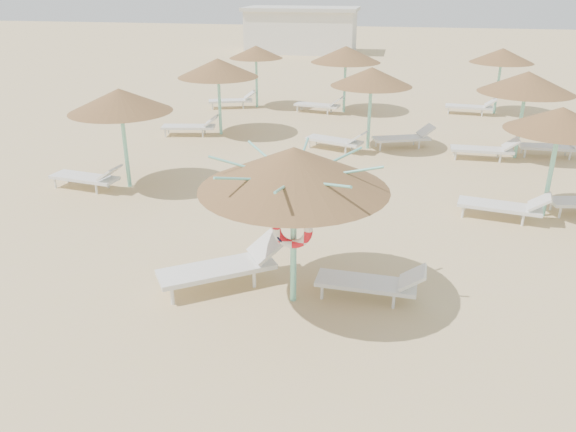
# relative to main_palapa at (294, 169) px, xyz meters

# --- Properties ---
(ground) EXTENTS (120.00, 120.00, 0.00)m
(ground) POSITION_rel_main_palapa_xyz_m (0.09, 0.18, -2.47)
(ground) COLOR tan
(ground) RESTS_ON ground
(main_palapa) EXTENTS (3.18, 3.18, 2.85)m
(main_palapa) POSITION_rel_main_palapa_xyz_m (0.00, 0.00, 0.00)
(main_palapa) COLOR #7FDCC5
(main_palapa) RESTS_ON ground
(lounger_main_a) EXTENTS (2.31, 1.88, 0.84)m
(lounger_main_a) POSITION_rel_main_palapa_xyz_m (-1.35, 0.28, -2.07)
(lounger_main_a) COLOR silver
(lounger_main_a) RESTS_ON ground
(lounger_main_b) EXTENTS (1.95, 0.68, 0.70)m
(lounger_main_b) POSITION_rel_main_palapa_xyz_m (1.40, 0.32, -2.14)
(lounger_main_b) COLOR silver
(lounger_main_b) RESTS_ON ground
(palapa_field) EXTENTS (15.23, 13.97, 2.72)m
(palapa_field) POSITION_rel_main_palapa_xyz_m (0.18, 10.92, -0.16)
(palapa_field) COLOR #7FDCC5
(palapa_field) RESTS_ON ground
(service_hut) EXTENTS (8.40, 4.40, 3.25)m
(service_hut) POSITION_rel_main_palapa_xyz_m (-5.91, 35.18, -0.83)
(service_hut) COLOR silver
(service_hut) RESTS_ON ground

